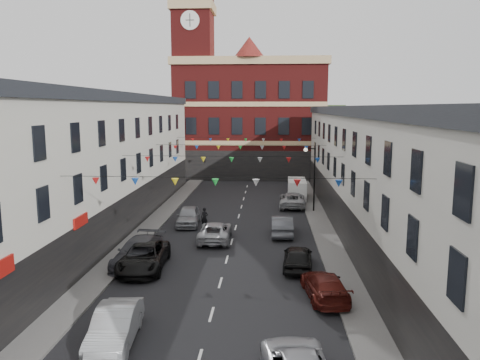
% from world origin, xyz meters
% --- Properties ---
extents(ground, '(160.00, 160.00, 0.00)m').
position_xyz_m(ground, '(0.00, 0.00, 0.00)').
color(ground, black).
rests_on(ground, ground).
extents(pavement_left, '(1.80, 64.00, 0.15)m').
position_xyz_m(pavement_left, '(-6.90, 2.00, 0.07)').
color(pavement_left, '#605E5B').
rests_on(pavement_left, ground).
extents(pavement_right, '(1.80, 64.00, 0.15)m').
position_xyz_m(pavement_right, '(6.90, 2.00, 0.07)').
color(pavement_right, '#605E5B').
rests_on(pavement_right, ground).
extents(terrace_left, '(8.40, 56.00, 10.70)m').
position_xyz_m(terrace_left, '(-11.78, 1.00, 5.35)').
color(terrace_left, beige).
rests_on(terrace_left, ground).
extents(terrace_right, '(8.40, 56.00, 9.70)m').
position_xyz_m(terrace_right, '(11.78, 1.00, 4.85)').
color(terrace_right, beige).
rests_on(terrace_right, ground).
extents(civic_building, '(20.60, 13.30, 18.50)m').
position_xyz_m(civic_building, '(0.00, 37.95, 8.14)').
color(civic_building, maroon).
rests_on(civic_building, ground).
extents(clock_tower, '(5.60, 5.60, 30.00)m').
position_xyz_m(clock_tower, '(-7.50, 35.00, 14.93)').
color(clock_tower, maroon).
rests_on(clock_tower, ground).
extents(distant_hill, '(40.00, 14.00, 10.00)m').
position_xyz_m(distant_hill, '(-4.00, 62.00, 5.00)').
color(distant_hill, '#2C4D24').
rests_on(distant_hill, ground).
extents(street_lamp, '(1.10, 0.36, 6.00)m').
position_xyz_m(street_lamp, '(6.55, 14.00, 3.90)').
color(street_lamp, black).
rests_on(street_lamp, ground).
extents(car_left_b, '(1.97, 4.66, 1.50)m').
position_xyz_m(car_left_b, '(-3.60, -10.96, 0.75)').
color(car_left_b, '#ADB1B5').
rests_on(car_left_b, ground).
extents(car_left_c, '(2.82, 5.61, 1.52)m').
position_xyz_m(car_left_c, '(-4.79, -2.08, 0.76)').
color(car_left_c, black).
rests_on(car_left_c, ground).
extents(car_left_d, '(2.61, 5.63, 1.59)m').
position_xyz_m(car_left_d, '(-5.32, -1.29, 0.80)').
color(car_left_d, '#414249').
rests_on(car_left_d, ground).
extents(car_left_e, '(2.14, 4.61, 1.53)m').
position_xyz_m(car_left_e, '(-3.94, 8.64, 0.76)').
color(car_left_e, '#93959B').
rests_on(car_left_e, ground).
extents(car_right_c, '(2.41, 4.76, 1.33)m').
position_xyz_m(car_right_c, '(5.50, -5.77, 0.66)').
color(car_right_c, '#571711').
rests_on(car_right_c, ground).
extents(car_right_d, '(2.00, 4.34, 1.44)m').
position_xyz_m(car_right_d, '(4.41, -1.44, 0.72)').
color(car_right_d, black).
rests_on(car_right_d, ground).
extents(car_right_e, '(1.59, 4.53, 1.49)m').
position_xyz_m(car_right_e, '(3.66, 6.10, 0.75)').
color(car_right_e, '#53555C').
rests_on(car_right_e, ground).
extents(car_right_f, '(2.60, 5.32, 1.45)m').
position_xyz_m(car_right_f, '(4.93, 16.20, 0.73)').
color(car_right_f, '#A5A6A9').
rests_on(car_right_f, ground).
extents(moving_car, '(2.42, 5.00, 1.37)m').
position_xyz_m(moving_car, '(-1.23, 4.23, 0.69)').
color(moving_car, '#A4A5AB').
rests_on(moving_car, ground).
extents(white_van, '(1.93, 4.76, 2.09)m').
position_xyz_m(white_van, '(5.60, 20.05, 1.04)').
color(white_van, white).
rests_on(white_van, ground).
extents(pedestrian, '(0.67, 0.53, 1.63)m').
position_xyz_m(pedestrian, '(-2.51, 7.88, 0.81)').
color(pedestrian, black).
rests_on(pedestrian, ground).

